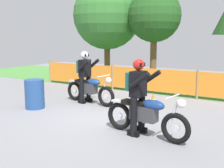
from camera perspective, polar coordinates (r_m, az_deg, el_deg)
ground at (r=7.82m, az=-1.87°, el=-6.39°), size 24.00×24.00×0.02m
grass_verge at (r=13.09m, az=12.48°, el=0.01°), size 24.00×5.18×0.01m
barrier_fence at (r=10.62m, az=8.06°, el=0.85°), size 10.39×0.08×1.05m
tree_leftmost at (r=13.51m, az=-1.02°, el=13.81°), size 3.19×3.19×4.73m
tree_near_left at (r=12.38m, az=8.65°, el=13.55°), size 2.27×2.27×4.18m
motorcycle_lead at (r=9.05m, az=-4.54°, el=-1.06°), size 2.05×0.64×0.97m
motorcycle_trailing at (r=6.11m, az=7.01°, el=-6.34°), size 2.07×0.64×0.98m
rider_lead at (r=9.13m, az=-5.61°, el=2.07°), size 0.72×0.60×1.69m
rider_trailing at (r=6.11m, az=5.29°, el=-1.72°), size 0.72×0.60×1.69m
traffic_cone at (r=8.34m, az=8.31°, el=-3.55°), size 0.32×0.32×0.53m
spare_drum at (r=8.75m, az=-15.55°, el=-1.97°), size 0.58×0.58×0.88m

